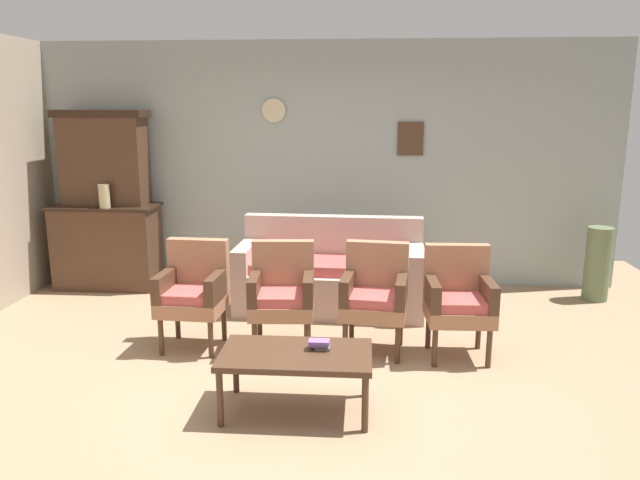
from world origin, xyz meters
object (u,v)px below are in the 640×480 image
at_px(armchair_by_doorway, 282,292).
at_px(armchair_near_couch_end, 375,293).
at_px(side_cabinet, 108,246).
at_px(armchair_row_middle, 458,297).
at_px(book_stack_on_table, 320,344).
at_px(vase_on_cabinet, 104,196).
at_px(coffee_table, 296,358).
at_px(floral_couch, 331,277).
at_px(armchair_near_cabinet, 194,289).
at_px(floor_vase_by_wall, 597,264).

distance_m(armchair_by_doorway, armchair_near_couch_end, 0.77).
bearing_deg(side_cabinet, armchair_row_middle, -24.82).
bearing_deg(book_stack_on_table, vase_on_cabinet, 135.45).
distance_m(armchair_near_couch_end, armchair_row_middle, 0.67).
bearing_deg(side_cabinet, book_stack_on_table, -45.61).
bearing_deg(coffee_table, book_stack_on_table, 22.61).
relative_size(side_cabinet, floral_couch, 0.62).
xyz_separation_m(vase_on_cabinet, armchair_near_couch_end, (2.88, -1.44, -0.56)).
bearing_deg(book_stack_on_table, coffee_table, -157.39).
xyz_separation_m(armchair_by_doorway, coffee_table, (0.23, -1.06, -0.12)).
distance_m(floral_couch, armchair_row_middle, 1.56).
bearing_deg(armchair_near_couch_end, armchair_near_cabinet, -179.50).
distance_m(vase_on_cabinet, armchair_near_couch_end, 3.27).
distance_m(armchair_near_cabinet, floor_vase_by_wall, 4.16).
bearing_deg(armchair_row_middle, armchair_near_couch_end, 175.26).
bearing_deg(coffee_table, floor_vase_by_wall, 42.17).
height_order(armchair_near_couch_end, floor_vase_by_wall, armchair_near_couch_end).
bearing_deg(armchair_near_cabinet, armchair_by_doorway, -0.40).
bearing_deg(armchair_row_middle, armchair_near_cabinet, 178.90).
height_order(vase_on_cabinet, floral_couch, vase_on_cabinet).
height_order(armchair_near_cabinet, armchair_near_couch_end, same).
relative_size(floral_couch, armchair_row_middle, 2.07).
relative_size(armchair_near_couch_end, floor_vase_by_wall, 1.16).
relative_size(vase_on_cabinet, floor_vase_by_wall, 0.33).
bearing_deg(vase_on_cabinet, side_cabinet, 115.58).
bearing_deg(floral_couch, coffee_table, -92.93).
xyz_separation_m(floral_couch, armchair_row_middle, (1.10, -1.10, 0.17)).
height_order(coffee_table, floor_vase_by_wall, floor_vase_by_wall).
height_order(vase_on_cabinet, book_stack_on_table, vase_on_cabinet).
xyz_separation_m(armchair_near_cabinet, armchair_near_couch_end, (1.52, 0.01, 0.00)).
bearing_deg(vase_on_cabinet, floor_vase_by_wall, 0.89).
bearing_deg(armchair_near_cabinet, floor_vase_by_wall, 21.74).
bearing_deg(armchair_by_doorway, coffee_table, -77.59).
bearing_deg(coffee_table, armchair_near_cabinet, 132.73).
distance_m(side_cabinet, armchair_near_cabinet, 2.19).
height_order(armchair_by_doorway, armchair_row_middle, same).
bearing_deg(floor_vase_by_wall, coffee_table, -137.83).
relative_size(armchair_near_cabinet, armchair_row_middle, 1.00).
height_order(armchair_by_doorway, coffee_table, armchair_by_doorway).
bearing_deg(side_cabinet, vase_on_cabinet, -64.42).
xyz_separation_m(vase_on_cabinet, floral_couch, (2.45, -0.40, -0.73)).
xyz_separation_m(floral_couch, coffee_table, (-0.11, -2.12, 0.05)).
height_order(side_cabinet, floor_vase_by_wall, side_cabinet).
relative_size(armchair_near_couch_end, coffee_table, 0.90).
height_order(armchair_near_cabinet, armchair_row_middle, same).
height_order(vase_on_cabinet, armchair_near_cabinet, vase_on_cabinet).
relative_size(vase_on_cabinet, floral_couch, 0.14).
bearing_deg(armchair_near_cabinet, side_cabinet, 131.41).
distance_m(side_cabinet, armchair_row_middle, 4.00).
bearing_deg(armchair_near_cabinet, floral_couch, 44.02).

